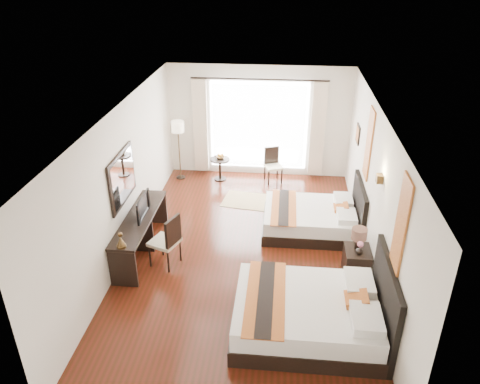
# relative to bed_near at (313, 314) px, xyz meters

# --- Properties ---
(floor) EXTENTS (4.50, 7.50, 0.01)m
(floor) POSITION_rel_bed_near_xyz_m (-1.18, 1.89, -0.33)
(floor) COLOR #341609
(floor) RESTS_ON ground
(ceiling) EXTENTS (4.50, 7.50, 0.02)m
(ceiling) POSITION_rel_bed_near_xyz_m (-1.18, 1.89, 2.46)
(ceiling) COLOR white
(ceiling) RESTS_ON wall_headboard
(wall_headboard) EXTENTS (0.01, 7.50, 2.80)m
(wall_headboard) POSITION_rel_bed_near_xyz_m (1.06, 1.89, 1.07)
(wall_headboard) COLOR silver
(wall_headboard) RESTS_ON floor
(wall_desk) EXTENTS (0.01, 7.50, 2.80)m
(wall_desk) POSITION_rel_bed_near_xyz_m (-3.43, 1.89, 1.07)
(wall_desk) COLOR silver
(wall_desk) RESTS_ON floor
(wall_window) EXTENTS (4.50, 0.01, 2.80)m
(wall_window) POSITION_rel_bed_near_xyz_m (-1.18, 5.64, 1.07)
(wall_window) COLOR silver
(wall_window) RESTS_ON floor
(wall_entry) EXTENTS (4.50, 0.01, 2.80)m
(wall_entry) POSITION_rel_bed_near_xyz_m (-1.18, -1.85, 1.07)
(wall_entry) COLOR silver
(wall_entry) RESTS_ON floor
(window_glass) EXTENTS (2.40, 0.02, 2.20)m
(window_glass) POSITION_rel_bed_near_xyz_m (-1.18, 5.62, 0.97)
(window_glass) COLOR white
(window_glass) RESTS_ON wall_window
(sheer_curtain) EXTENTS (2.30, 0.02, 2.10)m
(sheer_curtain) POSITION_rel_bed_near_xyz_m (-1.18, 5.56, 0.97)
(sheer_curtain) COLOR white
(sheer_curtain) RESTS_ON wall_window
(drape_left) EXTENTS (0.35, 0.14, 2.35)m
(drape_left) POSITION_rel_bed_near_xyz_m (-2.63, 5.52, 0.95)
(drape_left) COLOR #BFA994
(drape_left) RESTS_ON floor
(drape_right) EXTENTS (0.35, 0.14, 2.35)m
(drape_right) POSITION_rel_bed_near_xyz_m (0.27, 5.52, 0.95)
(drape_right) COLOR #BFA994
(drape_right) RESTS_ON floor
(art_panel_near) EXTENTS (0.03, 0.50, 1.35)m
(art_panel_near) POSITION_rel_bed_near_xyz_m (1.05, 0.00, 1.62)
(art_panel_near) COLOR maroon
(art_panel_near) RESTS_ON wall_headboard
(art_panel_far) EXTENTS (0.03, 0.50, 1.35)m
(art_panel_far) POSITION_rel_bed_near_xyz_m (1.05, 2.93, 1.62)
(art_panel_far) COLOR maroon
(art_panel_far) RESTS_ON wall_headboard
(wall_sconce) EXTENTS (0.10, 0.14, 0.14)m
(wall_sconce) POSITION_rel_bed_near_xyz_m (1.01, 1.47, 1.59)
(wall_sconce) COLOR #433018
(wall_sconce) RESTS_ON wall_headboard
(mirror_frame) EXTENTS (0.04, 1.25, 0.95)m
(mirror_frame) POSITION_rel_bed_near_xyz_m (-3.40, 1.84, 1.22)
(mirror_frame) COLOR black
(mirror_frame) RESTS_ON wall_desk
(mirror_glass) EXTENTS (0.01, 1.12, 0.82)m
(mirror_glass) POSITION_rel_bed_near_xyz_m (-3.38, 1.84, 1.22)
(mirror_glass) COLOR white
(mirror_glass) RESTS_ON mirror_frame
(bed_near) EXTENTS (2.25, 1.75, 1.27)m
(bed_near) POSITION_rel_bed_near_xyz_m (0.00, 0.00, 0.00)
(bed_near) COLOR black
(bed_near) RESTS_ON floor
(bed_far) EXTENTS (1.95, 1.52, 1.10)m
(bed_far) POSITION_rel_bed_near_xyz_m (0.14, 2.93, -0.04)
(bed_far) COLOR black
(bed_far) RESTS_ON floor
(nightstand) EXTENTS (0.45, 0.55, 0.53)m
(nightstand) POSITION_rel_bed_near_xyz_m (0.83, 1.47, -0.06)
(nightstand) COLOR black
(nightstand) RESTS_ON floor
(table_lamp) EXTENTS (0.27, 0.27, 0.42)m
(table_lamp) POSITION_rel_bed_near_xyz_m (0.82, 1.54, 0.46)
(table_lamp) COLOR black
(table_lamp) RESTS_ON nightstand
(vase) EXTENTS (0.16, 0.16, 0.13)m
(vase) POSITION_rel_bed_near_xyz_m (0.83, 1.37, 0.24)
(vase) COLOR black
(vase) RESTS_ON nightstand
(console_desk) EXTENTS (0.50, 2.20, 0.76)m
(console_desk) POSITION_rel_bed_near_xyz_m (-3.17, 1.84, 0.05)
(console_desk) COLOR black
(console_desk) RESTS_ON floor
(television) EXTENTS (0.10, 0.72, 0.42)m
(television) POSITION_rel_bed_near_xyz_m (-3.15, 1.88, 0.64)
(television) COLOR black
(television) RESTS_ON console_desk
(bronze_figurine) EXTENTS (0.17, 0.17, 0.25)m
(bronze_figurine) POSITION_rel_bed_near_xyz_m (-3.17, 0.84, 0.55)
(bronze_figurine) COLOR #433018
(bronze_figurine) RESTS_ON console_desk
(desk_chair) EXTENTS (0.61, 0.61, 1.02)m
(desk_chair) POSITION_rel_bed_near_xyz_m (-2.60, 1.47, -0.02)
(desk_chair) COLOR beige
(desk_chair) RESTS_ON floor
(floor_lamp) EXTENTS (0.30, 0.30, 1.51)m
(floor_lamp) POSITION_rel_bed_near_xyz_m (-3.13, 5.15, 0.95)
(floor_lamp) COLOR black
(floor_lamp) RESTS_ON floor
(side_table) EXTENTS (0.49, 0.49, 0.57)m
(side_table) POSITION_rel_bed_near_xyz_m (-2.11, 5.16, -0.04)
(side_table) COLOR black
(side_table) RESTS_ON floor
(fruit_bowl) EXTENTS (0.23, 0.23, 0.05)m
(fruit_bowl) POSITION_rel_bed_near_xyz_m (-2.10, 5.18, 0.27)
(fruit_bowl) COLOR #4A361A
(fruit_bowl) RESTS_ON side_table
(window_chair) EXTENTS (0.51, 0.51, 0.86)m
(window_chair) POSITION_rel_bed_near_xyz_m (-0.78, 5.19, -0.06)
(window_chair) COLOR beige
(window_chair) RESTS_ON floor
(jute_rug) EXTENTS (1.33, 1.00, 0.01)m
(jute_rug) POSITION_rel_bed_near_xyz_m (-1.27, 4.07, -0.32)
(jute_rug) COLOR tan
(jute_rug) RESTS_ON floor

